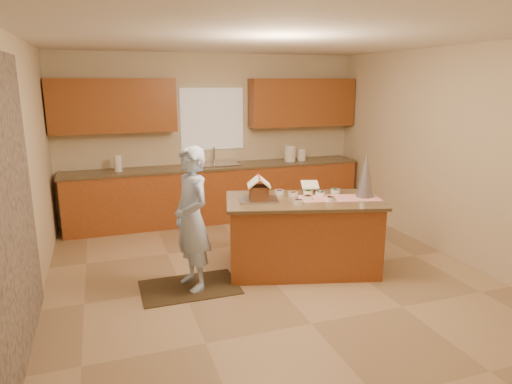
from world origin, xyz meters
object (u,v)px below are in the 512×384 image
gingerbread_house (259,190)px  island_base (302,236)px  tinsel_tree (366,175)px  boy (192,219)px

gingerbread_house → island_base: bearing=-9.9°
island_base → tinsel_tree: bearing=3.7°
tinsel_tree → boy: 2.14m
tinsel_tree → gingerbread_house: 1.30m
island_base → tinsel_tree: (0.74, -0.15, 0.73)m
tinsel_tree → gingerbread_house: bearing=169.2°
boy → gingerbread_house: size_ratio=4.78×
tinsel_tree → island_base: bearing=168.5°
island_base → tinsel_tree: tinsel_tree is taller
boy → gingerbread_house: 0.88m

